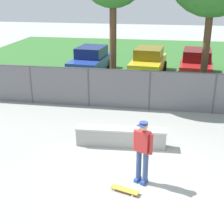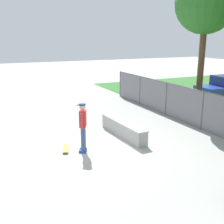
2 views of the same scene
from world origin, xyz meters
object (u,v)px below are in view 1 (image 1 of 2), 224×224
(car_yellow, at_px, (148,61))
(skateboard, at_px, (125,190))
(car_blue, at_px, (91,60))
(skateboarder, at_px, (143,149))
(concrete_ledge, at_px, (121,137))
(car_red, at_px, (196,63))

(car_yellow, bearing_deg, skateboard, -89.08)
(skateboard, distance_m, car_blue, 12.93)
(skateboarder, xyz_separation_m, car_yellow, (-0.61, 11.97, -0.19))
(car_yellow, bearing_deg, concrete_ledge, -91.69)
(concrete_ledge, relative_size, car_yellow, 0.72)
(concrete_ledge, distance_m, car_blue, 10.22)
(skateboarder, xyz_separation_m, car_blue, (-4.21, 11.77, -0.19))
(skateboarder, distance_m, car_blue, 12.50)
(car_yellow, bearing_deg, skateboarder, -87.08)
(concrete_ledge, height_order, skateboarder, skateboarder)
(skateboard, bearing_deg, car_red, 77.79)
(skateboarder, xyz_separation_m, skateboard, (-0.41, -0.57, -0.96))
(skateboarder, relative_size, skateboard, 2.24)
(skateboarder, distance_m, skateboard, 1.19)
(concrete_ledge, distance_m, car_yellow, 9.88)
(concrete_ledge, relative_size, skateboard, 3.81)
(skateboarder, distance_m, car_yellow, 11.98)
(skateboarder, relative_size, car_blue, 0.42)
(skateboard, bearing_deg, car_yellow, 90.92)
(car_yellow, bearing_deg, car_red, -1.11)
(car_red, bearing_deg, concrete_ledge, -108.05)
(car_blue, distance_m, car_yellow, 3.61)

